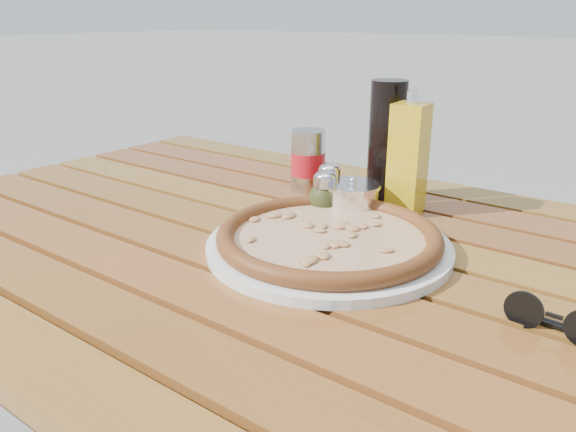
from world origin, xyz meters
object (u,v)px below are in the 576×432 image
Objects in this scene: pepper_shaker at (329,186)px; soda_can at (308,162)px; oregano_shaker at (325,195)px; sunglasses at (554,320)px; plate at (328,246)px; table at (281,281)px; pizza at (329,236)px; dark_bottle at (386,142)px; parmesan_tin at (352,200)px; olive_oil_cruet at (408,158)px.

soda_can reaches higher than pepper_shaker.
sunglasses is (0.41, -0.17, -0.02)m from oregano_shaker.
pepper_shaker is (-0.11, 0.17, 0.03)m from plate.
table is at bearing -64.82° from soda_can.
pizza is 0.29m from dark_bottle.
oregano_shaker is at bearing 125.67° from plate.
pizza is at bearing -57.12° from pepper_shaker.
soda_can is 0.17m from parmesan_tin.
table is 12.11× the size of parmesan_tin.
olive_oil_cruet is (0.21, -0.00, 0.04)m from soda_can.
oregano_shaker is at bearing -144.66° from parmesan_tin.
soda_can reaches higher than pizza.
olive_oil_cruet reaches higher than soda_can.
pepper_shaker is at bearing 97.21° from table.
soda_can reaches higher than parmesan_tin.
pepper_shaker is at bearing -120.61° from dark_bottle.
pepper_shaker reaches higher than plate.
pepper_shaker is at bearing -34.03° from soda_can.
dark_bottle is at bearing 90.75° from parmesan_tin.
pepper_shaker is at bearing 122.88° from pizza.
soda_can reaches higher than sunglasses.
table is 3.75× the size of pizza.
parmesan_tin is (0.15, -0.08, -0.03)m from soda_can.
dark_bottle reaches higher than olive_oil_cruet.
plate is 0.16m from parmesan_tin.
soda_can is at bearing 115.18° from table.
soda_can is (-0.11, 0.23, 0.13)m from table.
plate is 0.20m from pepper_shaker.
pepper_shaker is at bearing 115.02° from oregano_shaker.
plate is 3.12× the size of parmesan_tin.
plate is 4.39× the size of oregano_shaker.
olive_oil_cruet is 1.90× the size of sunglasses.
oregano_shaker reaches higher than sunglasses.
pepper_shaker reaches higher than sunglasses.
soda_can is at bearing 151.49° from parmesan_tin.
olive_oil_cruet is at bearing 51.72° from parmesan_tin.
dark_bottle is (-0.05, 0.27, 0.09)m from pizza.
oregano_shaker is 0.16m from olive_oil_cruet.
dark_bottle is 0.16m from soda_can.
sunglasses is (0.32, -0.04, -0.01)m from pizza.
sunglasses is at bearing -40.10° from dark_bottle.
table is 0.17m from oregano_shaker.
pepper_shaker is at bearing 157.45° from sunglasses.
sunglasses is (0.37, -0.31, -0.09)m from dark_bottle.
table is 17.07× the size of oregano_shaker.
pizza is at bearing -71.56° from parmesan_tin.
sunglasses is (0.37, -0.19, -0.01)m from parmesan_tin.
oregano_shaker reaches higher than plate.
plate is 3.00× the size of soda_can.
pepper_shaker is 0.74× the size of sunglasses.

